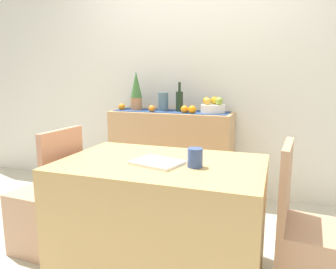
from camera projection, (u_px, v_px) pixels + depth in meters
name	position (u px, v px, depth m)	size (l,w,h in m)	color
ground_plane	(157.00, 240.00, 2.49)	(6.40, 6.40, 0.02)	beige
room_wall_rear	(196.00, 66.00, 3.34)	(6.40, 0.06, 2.70)	silver
sideboard_console	(171.00, 154.00, 3.32)	(1.24, 0.42, 0.90)	tan
table_runner	(171.00, 111.00, 3.24)	(1.17, 0.32, 0.01)	navy
fruit_bowl	(213.00, 109.00, 3.09)	(0.24, 0.24, 0.08)	white
apple_upper	(215.00, 100.00, 3.10)	(0.08, 0.08, 0.08)	gold
apple_rear	(206.00, 101.00, 3.12)	(0.07, 0.07, 0.07)	gold
apple_left	(208.00, 101.00, 3.05)	(0.07, 0.07, 0.07)	gold
apple_front	(219.00, 101.00, 3.03)	(0.07, 0.07, 0.07)	#8BA438
wine_bottle	(179.00, 101.00, 3.19)	(0.07, 0.07, 0.30)	#1D2F1F
ceramic_vase	(163.00, 102.00, 3.25)	(0.10, 0.10, 0.19)	slate
potted_plant	(136.00, 90.00, 3.33)	(0.12, 0.12, 0.40)	#B77B4F
orange_loose_mid	(122.00, 107.00, 3.36)	(0.07, 0.07, 0.07)	orange
orange_loose_far	(152.00, 109.00, 3.20)	(0.07, 0.07, 0.07)	orange
orange_loose_end	(192.00, 110.00, 3.06)	(0.08, 0.08, 0.08)	orange
orange_loose_near_bowl	(184.00, 109.00, 3.09)	(0.08, 0.08, 0.08)	orange
dining_table	(162.00, 218.00, 2.01)	(1.23, 0.80, 0.74)	tan
open_book	(157.00, 163.00, 1.89)	(0.28, 0.21, 0.02)	white
coffee_cup	(195.00, 158.00, 1.82)	(0.09, 0.09, 0.11)	#385192
chair_near_window	(48.00, 214.00, 2.31)	(0.42, 0.42, 0.90)	tan
chair_by_corner	(312.00, 259.00, 1.75)	(0.43, 0.43, 0.90)	tan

